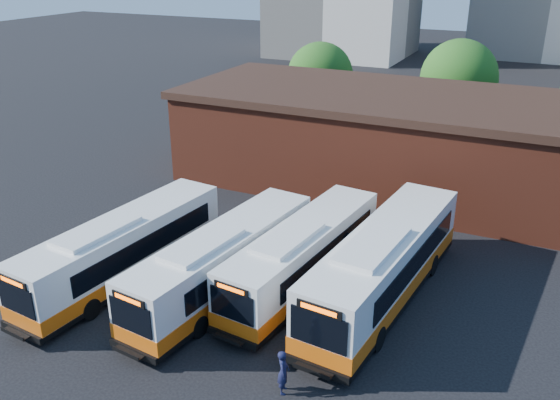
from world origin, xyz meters
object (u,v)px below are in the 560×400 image
at_px(bus_east, 384,268).
at_px(transit_worker, 283,372).
at_px(bus_mideast, 303,258).
at_px(bus_midwest, 224,265).
at_px(bus_west, 124,251).

height_order(bus_east, transit_worker, bus_east).
height_order(bus_mideast, transit_worker, bus_mideast).
bearing_deg(bus_midwest, transit_worker, -35.90).
height_order(bus_west, bus_midwest, bus_west).
xyz_separation_m(bus_mideast, bus_east, (3.88, 0.35, 0.18)).
distance_m(bus_midwest, bus_east, 7.45).
bearing_deg(bus_east, bus_mideast, -169.15).
distance_m(bus_midwest, transit_worker, 7.44).
bearing_deg(transit_worker, bus_mideast, -3.12).
xyz_separation_m(bus_midwest, bus_east, (6.96, 2.66, 0.15)).
bearing_deg(bus_west, transit_worker, -15.20).
height_order(bus_west, bus_east, bus_east).
bearing_deg(bus_mideast, transit_worker, -65.54).
relative_size(bus_west, bus_mideast, 1.03).
relative_size(bus_west, bus_midwest, 1.00).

